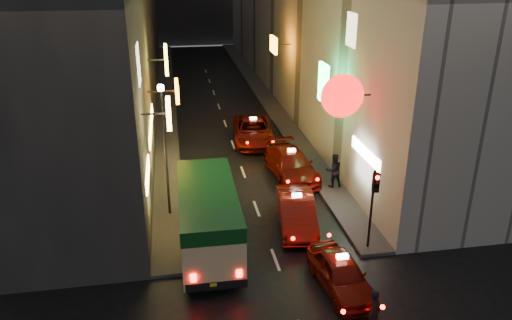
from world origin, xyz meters
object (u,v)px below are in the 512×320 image
minibus (208,212)px  traffic_light (374,194)px  taxi_near (341,271)px  lamp_post (165,143)px  pedestrian_crossing (375,308)px

minibus → traffic_light: 6.77m
minibus → taxi_near: bearing=-37.1°
traffic_light → lamp_post: lamp_post is taller
minibus → pedestrian_crossing: 7.65m
pedestrian_crossing → lamp_post: 11.53m
taxi_near → pedestrian_crossing: size_ratio=2.84×
traffic_light → taxi_near: bearing=-132.0°
taxi_near → traffic_light: traffic_light is taller
minibus → lamp_post: 4.14m
taxi_near → pedestrian_crossing: 2.33m
taxi_near → lamp_post: size_ratio=0.80×
lamp_post → minibus: bearing=-64.1°
pedestrian_crossing → traffic_light: bearing=-8.2°
minibus → taxi_near: minibus is taller
taxi_near → traffic_light: 3.57m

